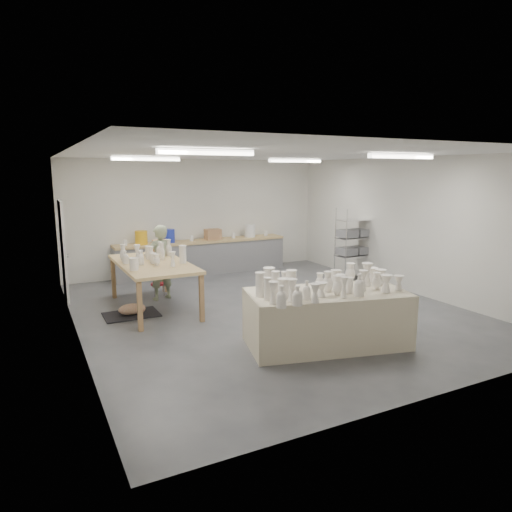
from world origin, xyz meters
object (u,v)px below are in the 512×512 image
drying_table (326,316)px  potter (160,262)px  work_table (153,261)px  red_stool (158,285)px

drying_table → potter: size_ratio=1.66×
drying_table → work_table: 3.75m
work_table → potter: 0.61m
potter → work_table: bearing=47.8°
potter → red_stool: 0.60m
drying_table → work_table: (-1.86, 3.22, 0.47)m
potter → drying_table: bearing=98.6°
work_table → red_stool: bearing=70.2°
drying_table → potter: potter is taller
drying_table → red_stool: bearing=125.2°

